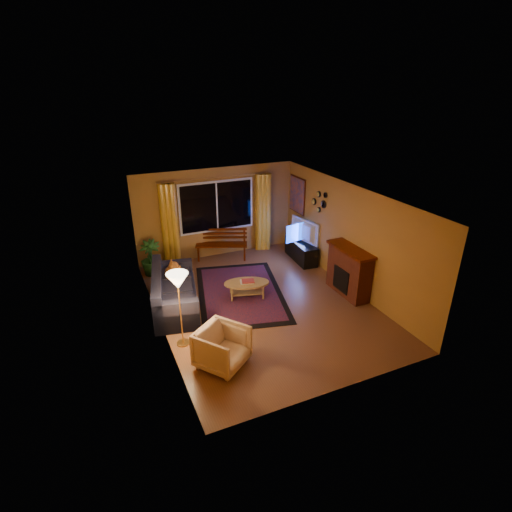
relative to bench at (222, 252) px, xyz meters
name	(u,v)px	position (x,y,z in m)	size (l,w,h in m)	color
floor	(261,304)	(0.00, -2.67, -0.22)	(4.50, 6.00, 0.02)	brown
ceiling	(262,195)	(0.00, -2.67, 2.30)	(4.50, 6.00, 0.02)	white
wall_back	(216,213)	(0.00, 0.34, 1.04)	(4.50, 0.02, 2.50)	#B87F35
wall_left	(155,272)	(-2.26, -2.67, 1.04)	(0.02, 6.00, 2.50)	#B87F35
wall_right	(349,237)	(2.26, -2.67, 1.04)	(0.02, 6.00, 2.50)	#B87F35
window	(217,207)	(0.00, 0.28, 1.24)	(2.00, 0.02, 1.30)	black
curtain_rod	(216,178)	(0.00, 0.23, 2.04)	(0.03, 0.03, 3.20)	#BF8C3F
curtain_left	(169,225)	(-1.35, 0.21, 0.91)	(0.36, 0.36, 2.24)	gold
curtain_right	(263,213)	(1.35, 0.21, 0.91)	(0.36, 0.36, 2.24)	gold
bench	(222,252)	(0.00, 0.00, 0.00)	(1.42, 0.42, 0.42)	#4B1501
potted_plant	(151,258)	(-1.98, -0.18, 0.25)	(0.52, 0.52, 0.92)	#235B1E
sofa	(175,290)	(-1.80, -2.04, 0.22)	(0.91, 2.12, 0.86)	black
dog	(171,270)	(-1.75, -1.56, 0.48)	(0.35, 0.49, 0.53)	#955121
armchair	(222,346)	(-1.50, -4.32, 0.19)	(0.78, 0.73, 0.81)	beige
floor_lamp	(180,310)	(-2.00, -3.43, 0.54)	(0.25, 0.25, 1.51)	#BF8C3F
rug	(240,292)	(-0.26, -2.03, -0.20)	(1.94, 3.06, 0.02)	maroon
coffee_table	(247,290)	(-0.19, -2.26, -0.02)	(1.04, 1.04, 0.38)	#AE864C
tv_console	(301,251)	(2.00, -0.95, 0.05)	(0.43, 1.28, 0.53)	black
television	(302,231)	(2.00, -0.95, 0.63)	(1.08, 0.14, 0.62)	black
fireplace	(349,272)	(2.05, -3.07, 0.34)	(0.40, 1.20, 1.10)	maroon
mirror_cluster	(319,200)	(2.21, -1.37, 1.59)	(0.06, 0.60, 0.56)	black
painting	(297,195)	(2.22, -0.22, 1.44)	(0.04, 0.76, 0.96)	#DB5B11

